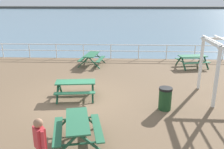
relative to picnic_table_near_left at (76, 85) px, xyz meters
The scene contains 10 objects.
ground_plane 0.73m from the picnic_table_near_left, 39.26° to the right, with size 30.00×24.00×0.20m, color brown.
sea_band 52.59m from the picnic_table_near_left, 89.78° to the left, with size 142.00×90.00×0.01m, color slate.
distant_shoreline 95.59m from the picnic_table_near_left, 89.88° to the left, with size 142.00×6.00×1.80m, color #4C4C47.
seaward_railing 7.59m from the picnic_table_near_left, 88.50° to the left, with size 23.07×0.07×1.08m.
picnic_table_near_left is the anchor object (origin of this frame).
picnic_table_near_right 3.69m from the picnic_table_near_left, 78.27° to the right, with size 1.86×2.08×0.80m.
picnic_table_mid_centre 5.62m from the picnic_table_near_left, 89.70° to the left, with size 1.75×1.99×0.80m.
picnic_table_far_right 8.70m from the picnic_table_near_left, 38.88° to the left, with size 2.06×1.83×0.80m.
visitor 5.24m from the picnic_table_near_left, 88.57° to the right, with size 0.38×0.43×1.66m.
litter_bin 4.06m from the picnic_table_near_left, 15.75° to the right, with size 0.55×0.55×0.95m.
Camera 1 is at (1.94, -10.16, 4.43)m, focal length 38.74 mm.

